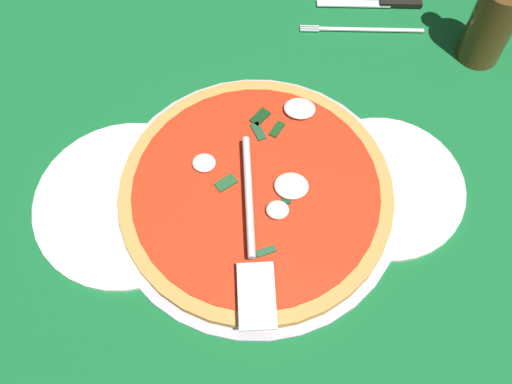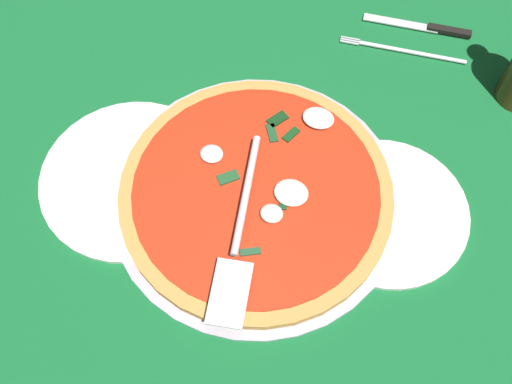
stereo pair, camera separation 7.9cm
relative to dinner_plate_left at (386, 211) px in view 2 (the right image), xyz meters
The scene contains 8 objects.
ground_plane 18.82cm from the dinner_plate_left, 16.63° to the left, with size 105.70×105.70×0.80cm, color #14622D.
checker_pattern 18.80cm from the dinner_plate_left, 16.63° to the left, with size 105.70×105.70×0.10cm.
pizza_pan 17.63cm from the dinner_plate_left, 11.73° to the left, with size 39.49×39.49×0.84cm, color #B4AFBE.
dinner_plate_left is the anchor object (origin of this frame).
dinner_plate_right 35.12cm from the dinner_plate_left, 10.63° to the left, with size 25.20×25.20×1.00cm, color white.
pizza 17.58cm from the dinner_plate_left, 11.36° to the left, with size 36.85×36.85×2.91cm.
pizza_server 20.26cm from the dinner_plate_left, 32.93° to the left, with size 6.96×25.75×1.00cm.
place_setting_near 31.07cm from the dinner_plate_left, 85.24° to the right, with size 21.25×13.96×1.40cm.
Camera 2 is at (-12.67, 32.83, 72.13)cm, focal length 41.49 mm.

